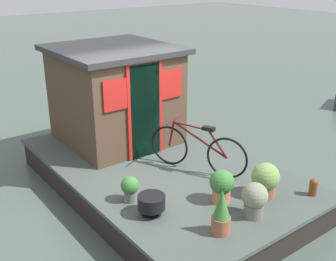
% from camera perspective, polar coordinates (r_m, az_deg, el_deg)
% --- Properties ---
extents(ground_plane, '(60.00, 60.00, 0.00)m').
position_cam_1_polar(ground_plane, '(7.46, -0.94, -8.14)').
color(ground_plane, '#47564C').
extents(houseboat_deck, '(5.15, 3.11, 0.50)m').
position_cam_1_polar(houseboat_deck, '(7.33, -0.95, -6.44)').
color(houseboat_deck, '#424C47').
rests_on(houseboat_deck, ground_plane).
extents(houseboat_cabin, '(2.18, 2.14, 1.83)m').
position_cam_1_polar(houseboat_cabin, '(8.03, -7.21, 4.98)').
color(houseboat_cabin, '#4C3828').
rests_on(houseboat_cabin, houseboat_deck).
extents(bicycle, '(1.61, 0.78, 0.84)m').
position_cam_1_polar(bicycle, '(6.87, 4.05, -2.61)').
color(bicycle, black).
rests_on(bicycle, houseboat_deck).
extents(potted_plant_mint, '(0.36, 0.36, 0.50)m').
position_cam_1_polar(potted_plant_mint, '(5.81, 11.79, -9.20)').
color(potted_plant_mint, slate).
rests_on(potted_plant_mint, houseboat_deck).
extents(potted_plant_geranium, '(0.27, 0.27, 0.39)m').
position_cam_1_polar(potted_plant_geranium, '(6.09, -5.24, -7.85)').
color(potted_plant_geranium, slate).
rests_on(potted_plant_geranium, houseboat_deck).
extents(potted_plant_rosemary, '(0.42, 0.42, 0.52)m').
position_cam_1_polar(potted_plant_rosemary, '(6.35, 13.22, -6.52)').
color(potted_plant_rosemary, '#935138').
rests_on(potted_plant_rosemary, houseboat_deck).
extents(potted_plant_basil, '(0.36, 0.36, 0.50)m').
position_cam_1_polar(potted_plant_basil, '(6.08, 7.38, -7.43)').
color(potted_plant_basil, '#C6754C').
rests_on(potted_plant_basil, houseboat_deck).
extents(potted_plant_succulent, '(0.25, 0.25, 0.63)m').
position_cam_1_polar(potted_plant_succulent, '(5.39, 7.34, -11.15)').
color(potted_plant_succulent, '#935138').
rests_on(potted_plant_succulent, houseboat_deck).
extents(charcoal_grill, '(0.38, 0.38, 0.30)m').
position_cam_1_polar(charcoal_grill, '(5.77, -2.28, -9.85)').
color(charcoal_grill, black).
rests_on(charcoal_grill, houseboat_deck).
extents(mooring_bollard, '(0.13, 0.13, 0.27)m').
position_cam_1_polar(mooring_bollard, '(6.61, 19.33, -7.23)').
color(mooring_bollard, brown).
rests_on(mooring_bollard, houseboat_deck).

